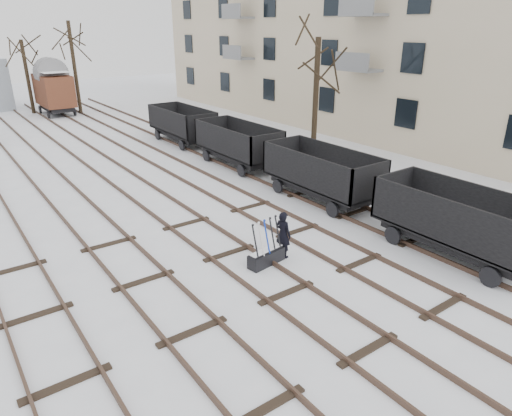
{
  "coord_description": "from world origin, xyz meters",
  "views": [
    {
      "loc": [
        -7.18,
        -8.45,
        7.06
      ],
      "look_at": [
        1.38,
        3.37,
        1.2
      ],
      "focal_mm": 32.0,
      "sensor_mm": 36.0,
      "label": 1
    }
  ],
  "objects_px": {
    "box_van_wagon": "(54,89)",
    "ground_frame": "(266,256)",
    "worker": "(283,235)",
    "freight_wagon_a": "(458,232)"
  },
  "relations": [
    {
      "from": "box_van_wagon",
      "to": "ground_frame",
      "type": "bearing_deg",
      "value": -92.92
    },
    {
      "from": "worker",
      "to": "box_van_wagon",
      "type": "xyz_separation_m",
      "value": [
        0.65,
        31.21,
        1.31
      ]
    },
    {
      "from": "ground_frame",
      "to": "worker",
      "type": "relative_size",
      "value": 0.94
    },
    {
      "from": "box_van_wagon",
      "to": "worker",
      "type": "bearing_deg",
      "value": -91.56
    },
    {
      "from": "ground_frame",
      "to": "worker",
      "type": "distance_m",
      "value": 0.91
    },
    {
      "from": "ground_frame",
      "to": "box_van_wagon",
      "type": "bearing_deg",
      "value": 79.02
    },
    {
      "from": "worker",
      "to": "freight_wagon_a",
      "type": "height_order",
      "value": "freight_wagon_a"
    },
    {
      "from": "ground_frame",
      "to": "worker",
      "type": "height_order",
      "value": "worker"
    },
    {
      "from": "worker",
      "to": "ground_frame",
      "type": "bearing_deg",
      "value": 83.23
    },
    {
      "from": "worker",
      "to": "box_van_wagon",
      "type": "distance_m",
      "value": 31.24
    }
  ]
}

